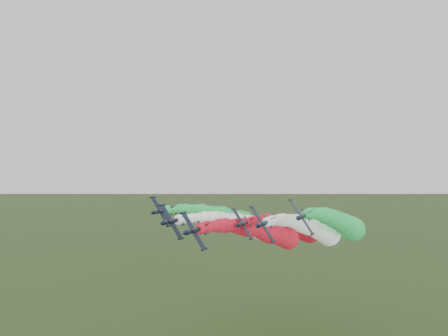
{
  "coord_description": "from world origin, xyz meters",
  "views": [
    {
      "loc": [
        41.43,
        -94.0,
        56.1
      ],
      "look_at": [
        3.62,
        0.39,
        56.42
      ],
      "focal_mm": 35.0,
      "sensor_mm": 36.0,
      "label": 1
    }
  ],
  "objects_px": {
    "jet_inner_right": "(316,229)",
    "jet_trail": "(296,228)",
    "jet_outer_left": "(234,219)",
    "jet_outer_right": "(343,224)",
    "jet_inner_left": "(252,227)",
    "jet_lead": "(269,233)"
  },
  "relations": [
    {
      "from": "jet_inner_left",
      "to": "jet_outer_right",
      "type": "relative_size",
      "value": 0.99
    },
    {
      "from": "jet_lead",
      "to": "jet_trail",
      "type": "relative_size",
      "value": 1.0
    },
    {
      "from": "jet_inner_right",
      "to": "jet_trail",
      "type": "relative_size",
      "value": 1.0
    },
    {
      "from": "jet_outer_left",
      "to": "jet_outer_right",
      "type": "relative_size",
      "value": 0.99
    },
    {
      "from": "jet_lead",
      "to": "jet_outer_right",
      "type": "bearing_deg",
      "value": 38.32
    },
    {
      "from": "jet_inner_right",
      "to": "jet_outer_left",
      "type": "height_order",
      "value": "jet_outer_left"
    },
    {
      "from": "jet_inner_right",
      "to": "jet_outer_left",
      "type": "bearing_deg",
      "value": 170.43
    },
    {
      "from": "jet_outer_right",
      "to": "jet_trail",
      "type": "height_order",
      "value": "jet_outer_right"
    },
    {
      "from": "jet_outer_left",
      "to": "jet_outer_right",
      "type": "bearing_deg",
      "value": -2.18
    },
    {
      "from": "jet_inner_right",
      "to": "jet_outer_left",
      "type": "distance_m",
      "value": 30.62
    },
    {
      "from": "jet_lead",
      "to": "jet_outer_left",
      "type": "xyz_separation_m",
      "value": [
        -17.74,
        17.47,
        1.8
      ]
    },
    {
      "from": "jet_inner_right",
      "to": "jet_lead",
      "type": "bearing_deg",
      "value": -135.05
    },
    {
      "from": "jet_lead",
      "to": "jet_outer_left",
      "type": "bearing_deg",
      "value": 135.44
    },
    {
      "from": "jet_lead",
      "to": "jet_inner_right",
      "type": "distance_m",
      "value": 17.54
    },
    {
      "from": "jet_lead",
      "to": "jet_trail",
      "type": "distance_m",
      "value": 24.64
    },
    {
      "from": "jet_inner_left",
      "to": "jet_outer_left",
      "type": "relative_size",
      "value": 1.0
    },
    {
      "from": "jet_lead",
      "to": "jet_inner_right",
      "type": "height_order",
      "value": "jet_inner_right"
    },
    {
      "from": "jet_inner_right",
      "to": "jet_trail",
      "type": "distance_m",
      "value": 15.29
    },
    {
      "from": "jet_inner_left",
      "to": "jet_trail",
      "type": "xyz_separation_m",
      "value": [
        10.61,
        18.23,
        -2.11
      ]
    },
    {
      "from": "jet_inner_left",
      "to": "jet_trail",
      "type": "relative_size",
      "value": 1.0
    },
    {
      "from": "jet_inner_left",
      "to": "jet_lead",
      "type": "bearing_deg",
      "value": -39.45
    },
    {
      "from": "jet_lead",
      "to": "jet_outer_right",
      "type": "distance_m",
      "value": 25.91
    }
  ]
}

